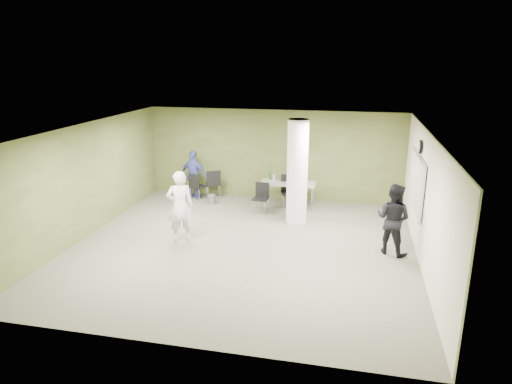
% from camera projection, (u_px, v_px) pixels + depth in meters
% --- Properties ---
extents(floor, '(8.00, 8.00, 0.00)m').
position_uv_depth(floor, '(243.00, 246.00, 10.87)').
color(floor, '#4E4D3E').
rests_on(floor, ground).
extents(ceiling, '(8.00, 8.00, 0.00)m').
position_uv_depth(ceiling, '(242.00, 130.00, 10.07)').
color(ceiling, white).
rests_on(ceiling, wall_back).
extents(wall_back, '(8.00, 2.80, 0.02)m').
position_uv_depth(wall_back, '(274.00, 155.00, 14.21)').
color(wall_back, '#454E25').
rests_on(wall_back, floor).
extents(wall_left, '(0.02, 8.00, 2.80)m').
position_uv_depth(wall_left, '(86.00, 181.00, 11.29)').
color(wall_left, '#454E25').
rests_on(wall_left, floor).
extents(wall_right_cream, '(0.02, 8.00, 2.80)m').
position_uv_depth(wall_right_cream, '(426.00, 202.00, 9.65)').
color(wall_right_cream, beige).
rests_on(wall_right_cream, floor).
extents(column, '(0.56, 0.56, 2.80)m').
position_uv_depth(column, '(297.00, 172.00, 12.13)').
color(column, silver).
rests_on(column, floor).
extents(whiteboard, '(0.05, 2.30, 1.30)m').
position_uv_depth(whiteboard, '(416.00, 182.00, 10.76)').
color(whiteboard, silver).
rests_on(whiteboard, wall_right_cream).
extents(wall_clock, '(0.06, 0.32, 0.32)m').
position_uv_depth(wall_clock, '(420.00, 147.00, 10.51)').
color(wall_clock, black).
rests_on(wall_clock, wall_right_cream).
extents(folding_table, '(1.64, 0.73, 1.03)m').
position_uv_depth(folding_table, '(287.00, 184.00, 13.49)').
color(folding_table, gray).
rests_on(folding_table, floor).
extents(wastebasket, '(0.24, 0.24, 0.28)m').
position_uv_depth(wastebasket, '(212.00, 199.00, 13.99)').
color(wastebasket, '#4C4C4C').
rests_on(wastebasket, floor).
extents(chair_back_left, '(0.55, 0.55, 0.85)m').
position_uv_depth(chair_back_left, '(197.00, 184.00, 14.30)').
color(chair_back_left, black).
rests_on(chair_back_left, floor).
extents(chair_back_right, '(0.61, 0.61, 0.92)m').
position_uv_depth(chair_back_right, '(214.00, 182.00, 14.43)').
color(chair_back_right, black).
rests_on(chair_back_right, floor).
extents(chair_table_left, '(0.45, 0.45, 0.85)m').
position_uv_depth(chair_table_left, '(261.00, 195.00, 13.19)').
color(chair_table_left, black).
rests_on(chair_table_left, floor).
extents(chair_table_right, '(0.61, 0.61, 1.00)m').
position_uv_depth(chair_table_right, '(289.00, 189.00, 13.50)').
color(chair_table_right, black).
rests_on(chair_table_right, floor).
extents(woman_white, '(0.76, 0.65, 1.76)m').
position_uv_depth(woman_white, '(180.00, 206.00, 10.99)').
color(woman_white, silver).
rests_on(woman_white, floor).
extents(man_black, '(1.00, 0.93, 1.65)m').
position_uv_depth(man_black, '(393.00, 219.00, 10.30)').
color(man_black, black).
rests_on(man_black, floor).
extents(man_blue, '(0.96, 0.54, 1.54)m').
position_uv_depth(man_blue, '(194.00, 175.00, 14.33)').
color(man_blue, '#3C4396').
rests_on(man_blue, floor).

